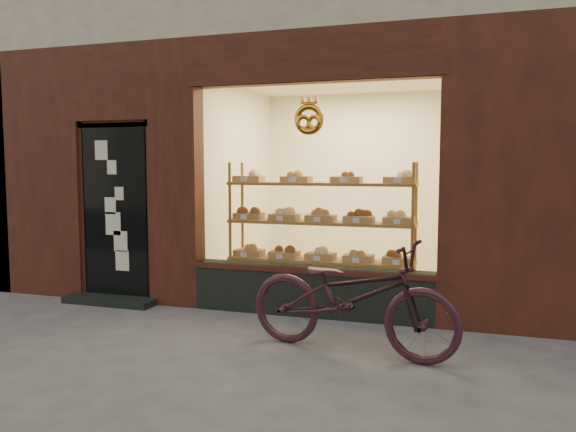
% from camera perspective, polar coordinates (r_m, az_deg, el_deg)
% --- Properties ---
extents(ground, '(90.00, 90.00, 0.00)m').
position_cam_1_polar(ground, '(4.62, -10.62, -16.03)').
color(ground, '#484849').
extents(display_shelf, '(2.20, 0.45, 1.70)m').
position_cam_1_polar(display_shelf, '(6.59, 3.35, -1.86)').
color(display_shelf, olive).
rests_on(display_shelf, ground).
extents(bicycle, '(2.02, 0.99, 1.02)m').
position_cam_1_polar(bicycle, '(5.04, 6.43, -8.12)').
color(bicycle, '#321820').
rests_on(bicycle, ground).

